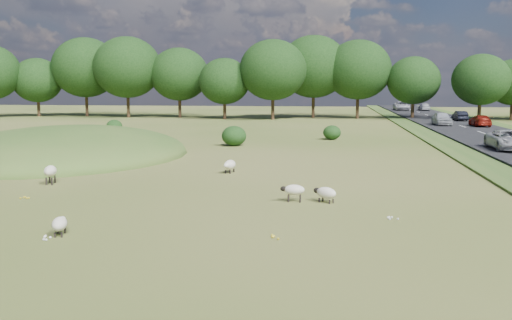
% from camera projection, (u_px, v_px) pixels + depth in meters
% --- Properties ---
extents(ground, '(160.00, 160.00, 0.00)m').
position_uv_depth(ground, '(257.00, 146.00, 44.93)').
color(ground, '#3E591B').
rests_on(ground, ground).
extents(mound, '(16.00, 20.00, 4.00)m').
position_uv_depth(mound, '(67.00, 156.00, 38.60)').
color(mound, '#33561E').
rests_on(mound, ground).
extents(road, '(8.00, 150.00, 0.25)m').
position_uv_depth(road, '(487.00, 136.00, 52.18)').
color(road, black).
rests_on(road, ground).
extents(treeline, '(96.28, 14.66, 11.70)m').
position_uv_depth(treeline, '(282.00, 71.00, 79.02)').
color(treeline, black).
rests_on(treeline, ground).
extents(shrubs, '(23.12, 12.45, 1.58)m').
position_uv_depth(shrubs, '(221.00, 132.00, 49.07)').
color(shrubs, black).
rests_on(shrubs, ground).
extents(sheep_0, '(1.09, 0.97, 0.64)m').
position_uv_depth(sheep_0, '(326.00, 193.00, 23.26)').
color(sheep_0, beige).
rests_on(sheep_0, ground).
extents(sheep_1, '(0.72, 1.28, 0.71)m').
position_uv_depth(sheep_1, '(230.00, 165.00, 31.00)').
color(sheep_1, beige).
rests_on(sheep_1, ground).
extents(sheep_2, '(0.65, 1.08, 0.60)m').
position_uv_depth(sheep_2, '(60.00, 224.00, 18.23)').
color(sheep_2, beige).
rests_on(sheep_2, ground).
extents(sheep_4, '(0.77, 1.30, 0.91)m').
position_uv_depth(sheep_4, '(50.00, 171.00, 27.57)').
color(sheep_4, beige).
rests_on(sheep_4, ground).
extents(sheep_5, '(1.00, 0.45, 0.72)m').
position_uv_depth(sheep_5, '(294.00, 190.00, 23.36)').
color(sheep_5, beige).
rests_on(sheep_5, ground).
extents(car_0, '(1.71, 4.21, 1.22)m').
position_uv_depth(car_0, '(424.00, 107.00, 99.30)').
color(car_0, '#B8BCC0').
rests_on(car_0, road).
extents(car_1, '(1.77, 4.39, 1.50)m').
position_uv_depth(car_1, '(442.00, 118.00, 63.82)').
color(car_1, '#B5B9BE').
rests_on(car_1, road).
extents(car_2, '(2.48, 5.38, 1.50)m').
position_uv_depth(car_2, '(401.00, 106.00, 100.32)').
color(car_2, silver).
rests_on(car_2, road).
extents(car_3, '(2.27, 4.92, 1.37)m').
position_uv_depth(car_3, '(508.00, 140.00, 39.86)').
color(car_3, silver).
rests_on(car_3, road).
extents(car_4, '(1.29, 3.69, 1.22)m').
position_uv_depth(car_4, '(460.00, 116.00, 71.61)').
color(car_4, black).
rests_on(car_4, road).
extents(car_5, '(1.71, 4.21, 1.22)m').
position_uv_depth(car_5, '(480.00, 121.00, 61.99)').
color(car_5, maroon).
rests_on(car_5, road).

